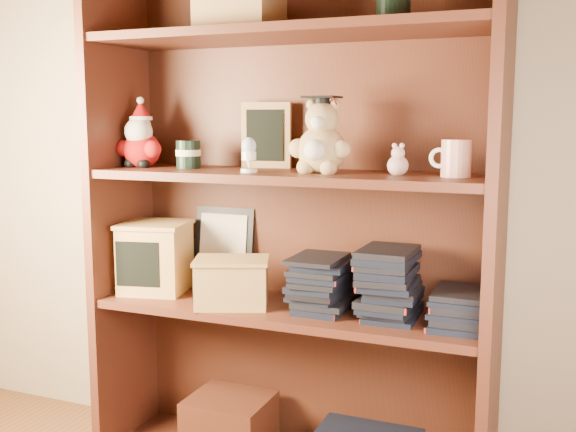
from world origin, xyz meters
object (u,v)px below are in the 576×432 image
at_px(bookcase, 294,227).
at_px(grad_teddy_bear, 321,143).
at_px(teacher_mug, 455,158).
at_px(treats_box, 155,256).

distance_m(bookcase, grad_teddy_bear, 0.28).
bearing_deg(teacher_mug, grad_teddy_bear, -178.97).
bearing_deg(grad_teddy_bear, bookcase, 151.46).
relative_size(bookcase, teacher_mug, 14.48).
distance_m(grad_teddy_bear, teacher_mug, 0.37).
xyz_separation_m(grad_teddy_bear, teacher_mug, (0.37, 0.01, -0.04)).
xyz_separation_m(bookcase, treats_box, (-0.46, -0.05, -0.12)).
bearing_deg(teacher_mug, treats_box, -179.94).
distance_m(bookcase, treats_box, 0.47).
xyz_separation_m(teacher_mug, treats_box, (-0.93, -0.00, -0.34)).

